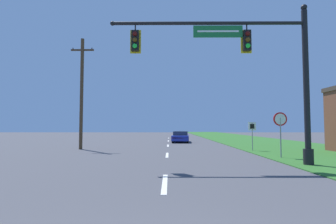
# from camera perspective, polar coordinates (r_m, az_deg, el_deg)

# --- Properties ---
(grass_verge_right) EXTENTS (10.00, 110.00, 0.04)m
(grass_verge_right) POSITION_cam_1_polar(r_m,az_deg,el_deg) (33.81, 18.28, -5.99)
(grass_verge_right) COLOR #2D6626
(grass_verge_right) RESTS_ON ground
(road_center_line) EXTENTS (0.16, 34.80, 0.01)m
(road_center_line) POSITION_cam_1_polar(r_m,az_deg,el_deg) (24.20, -0.01, -7.34)
(road_center_line) COLOR silver
(road_center_line) RESTS_ON ground
(signal_mast) EXTENTS (9.24, 0.47, 7.38)m
(signal_mast) POSITION_cam_1_polar(r_m,az_deg,el_deg) (12.84, 18.63, 9.32)
(signal_mast) COLOR black
(signal_mast) RESTS_ON grass_verge_right
(car_ahead) EXTENTS (2.13, 4.47, 1.19)m
(car_ahead) POSITION_cam_1_polar(r_m,az_deg,el_deg) (29.66, 2.74, -5.42)
(car_ahead) COLOR black
(car_ahead) RESTS_ON ground
(stop_sign) EXTENTS (0.76, 0.07, 2.50)m
(stop_sign) POSITION_cam_1_polar(r_m,az_deg,el_deg) (15.84, 23.26, -2.51)
(stop_sign) COLOR gray
(stop_sign) RESTS_ON grass_verge_right
(route_sign_post) EXTENTS (0.55, 0.06, 2.03)m
(route_sign_post) POSITION_cam_1_polar(r_m,az_deg,el_deg) (19.90, 17.85, -3.68)
(route_sign_post) COLOR gray
(route_sign_post) RESTS_ON grass_verge_right
(utility_pole_near) EXTENTS (1.80, 0.26, 8.71)m
(utility_pole_near) POSITION_cam_1_polar(r_m,az_deg,el_deg) (21.66, -18.29, 4.28)
(utility_pole_near) COLOR #4C3823
(utility_pole_near) RESTS_ON ground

